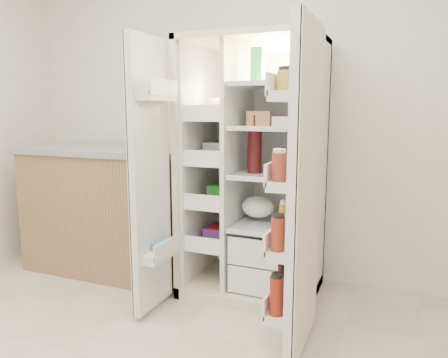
% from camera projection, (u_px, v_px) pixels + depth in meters
% --- Properties ---
extents(wall_back, '(4.00, 0.02, 2.70)m').
position_uv_depth(wall_back, '(247.00, 105.00, 3.35)').
color(wall_back, silver).
rests_on(wall_back, floor).
extents(refrigerator, '(0.92, 0.70, 1.80)m').
position_uv_depth(refrigerator, '(257.00, 190.00, 3.05)').
color(refrigerator, beige).
rests_on(refrigerator, floor).
extents(freezer_door, '(0.15, 0.40, 1.72)m').
position_uv_depth(freezer_door, '(150.00, 178.00, 2.68)').
color(freezer_door, silver).
rests_on(freezer_door, floor).
extents(fridge_door, '(0.17, 0.58, 1.72)m').
position_uv_depth(fridge_door, '(301.00, 195.00, 2.22)').
color(fridge_door, silver).
rests_on(fridge_door, floor).
extents(kitchen_counter, '(1.40, 0.75, 1.02)m').
position_uv_depth(kitchen_counter, '(113.00, 208.00, 3.51)').
color(kitchen_counter, olive).
rests_on(kitchen_counter, floor).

